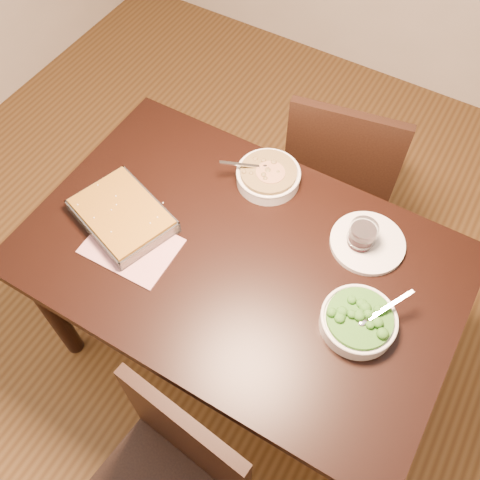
# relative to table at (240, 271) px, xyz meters

# --- Properties ---
(ground) EXTENTS (4.00, 4.00, 0.00)m
(ground) POSITION_rel_table_xyz_m (0.00, 0.00, -0.65)
(ground) COLOR #4A2F15
(ground) RESTS_ON ground
(table) EXTENTS (1.40, 0.90, 0.75)m
(table) POSITION_rel_table_xyz_m (0.00, 0.00, 0.00)
(table) COLOR black
(table) RESTS_ON ground
(magazine_a) EXTENTS (0.30, 0.22, 0.01)m
(magazine_a) POSITION_rel_table_xyz_m (-0.32, -0.15, 0.10)
(magazine_a) COLOR #AF3250
(magazine_a) RESTS_ON table
(coaster) EXTENTS (0.12, 0.12, 0.00)m
(coaster) POSITION_rel_table_xyz_m (0.31, 0.23, 0.10)
(coaster) COLOR white
(coaster) RESTS_ON table
(stew_bowl) EXTENTS (0.23, 0.23, 0.09)m
(stew_bowl) POSITION_rel_table_xyz_m (-0.07, 0.32, 0.13)
(stew_bowl) COLOR white
(stew_bowl) RESTS_ON table
(broccoli_bowl) EXTENTS (0.23, 0.24, 0.09)m
(broccoli_bowl) POSITION_rel_table_xyz_m (0.42, -0.03, 0.13)
(broccoli_bowl) COLOR white
(broccoli_bowl) RESTS_ON table
(baking_dish) EXTENTS (0.38, 0.33, 0.06)m
(baking_dish) POSITION_rel_table_xyz_m (-0.41, -0.08, 0.12)
(baking_dish) COLOR silver
(baking_dish) RESTS_ON table
(wine_tumbler) EXTENTS (0.09, 0.09, 0.10)m
(wine_tumbler) POSITION_rel_table_xyz_m (0.31, 0.23, 0.15)
(wine_tumbler) COLOR black
(wine_tumbler) RESTS_ON coaster
(dinner_plate) EXTENTS (0.24, 0.24, 0.02)m
(dinner_plate) POSITION_rel_table_xyz_m (0.33, 0.25, 0.10)
(dinner_plate) COLOR white
(dinner_plate) RESTS_ON table
(chair_far) EXTENTS (0.51, 0.51, 0.93)m
(chair_far) POSITION_rel_table_xyz_m (0.07, 0.71, -0.14)
(chair_far) COLOR black
(chair_far) RESTS_ON ground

